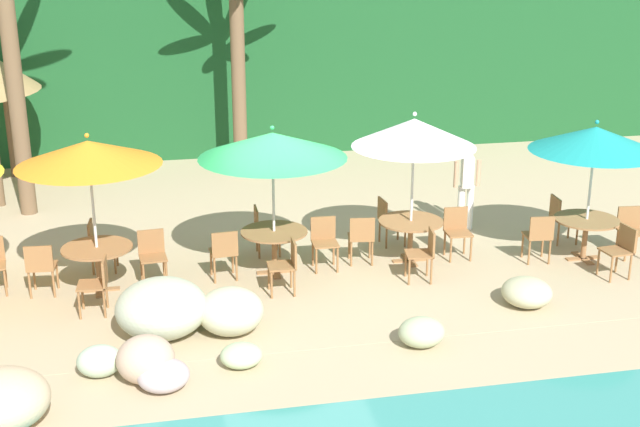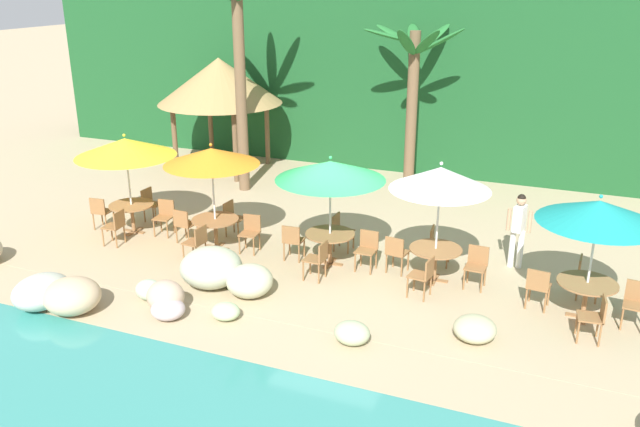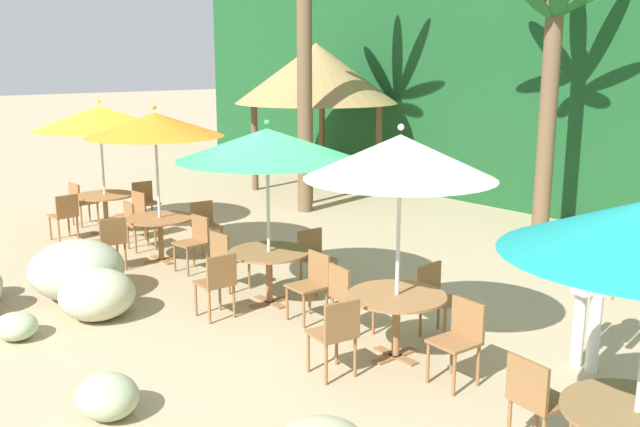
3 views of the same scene
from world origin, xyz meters
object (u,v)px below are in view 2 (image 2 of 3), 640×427
at_px(chair_white_inland, 437,243).
at_px(chair_yellow_left, 101,211).
at_px(dining_table_orange, 215,224).
at_px(umbrella_white, 440,178).
at_px(chair_green_left, 293,240).
at_px(dining_table_yellow, 132,209).
at_px(chair_yellow_seaward, 165,215).
at_px(umbrella_yellow, 125,147).
at_px(umbrella_green, 330,170).
at_px(chair_orange_inland, 232,216).
at_px(dining_table_white, 435,254).
at_px(chair_orange_left, 184,223).
at_px(umbrella_teal, 599,212).
at_px(chair_teal_inland, 585,275).
at_px(chair_teal_left, 538,285).
at_px(palm_tree_nearest, 239,44).
at_px(palm_tree_second, 413,76).
at_px(dining_table_green, 330,238).
at_px(palapa_hut, 219,81).
at_px(waiter_in_white, 519,225).
at_px(chair_orange_seaward, 251,230).
at_px(chair_white_left, 396,252).
at_px(chair_green_seaward, 367,247).
at_px(umbrella_orange, 211,156).
at_px(chair_white_seaward, 477,264).
at_px(chair_white_right, 424,274).
at_px(dining_table_teal, 587,288).
at_px(chair_teal_seaward, 636,301).
at_px(chair_green_inland, 340,229).
at_px(chair_yellow_inland, 151,202).
at_px(chair_green_right, 318,258).
at_px(chair_teal_right, 596,315).
at_px(chair_orange_right, 197,241).
at_px(chair_yellow_right, 116,225).

bearing_deg(chair_white_inland, chair_yellow_left, -172.39).
bearing_deg(dining_table_orange, chair_white_inland, 11.90).
bearing_deg(umbrella_white, chair_green_left, -176.53).
height_order(dining_table_yellow, chair_yellow_seaward, chair_yellow_seaward).
distance_m(umbrella_yellow, chair_yellow_left, 1.89).
xyz_separation_m(umbrella_green, chair_white_inland, (2.19, 0.88, -1.67)).
height_order(chair_orange_inland, dining_table_white, chair_orange_inland).
height_order(chair_orange_left, umbrella_teal, umbrella_teal).
bearing_deg(chair_yellow_left, chair_teal_inland, 3.03).
relative_size(chair_teal_left, palm_tree_nearest, 0.14).
bearing_deg(palm_tree_second, umbrella_teal, -52.18).
height_order(chair_yellow_seaward, dining_table_green, chair_yellow_seaward).
xyz_separation_m(chair_orange_inland, palm_tree_nearest, (-1.50, 3.40, 3.75)).
height_order(palapa_hut, waiter_in_white, palapa_hut).
bearing_deg(chair_orange_seaward, umbrella_teal, -3.68).
height_order(chair_yellow_seaward, dining_table_white, chair_yellow_seaward).
distance_m(chair_orange_left, dining_table_green, 3.68).
xyz_separation_m(dining_table_yellow, chair_white_inland, (7.47, 0.94, -0.10)).
bearing_deg(dining_table_green, palapa_hut, 136.26).
bearing_deg(dining_table_green, chair_white_left, 2.73).
bearing_deg(chair_green_seaward, dining_table_yellow, -178.86).
xyz_separation_m(umbrella_yellow, umbrella_orange, (2.46, -0.11, 0.05)).
bearing_deg(umbrella_white, chair_orange_inland, 173.00).
height_order(chair_white_seaward, chair_white_right, same).
xyz_separation_m(umbrella_orange, umbrella_teal, (8.13, -0.31, -0.11)).
bearing_deg(palm_tree_second, chair_yellow_left, -134.53).
bearing_deg(chair_green_left, dining_table_orange, -179.35).
xyz_separation_m(umbrella_green, dining_table_teal, (5.32, -0.48, -1.57)).
bearing_deg(chair_teal_seaward, chair_white_inland, 161.16).
bearing_deg(chair_green_inland, chair_yellow_inland, -179.35).
bearing_deg(dining_table_teal, dining_table_orange, 177.85).
height_order(dining_table_green, palm_tree_nearest, palm_tree_nearest).
bearing_deg(chair_white_right, dining_table_yellow, 174.35).
bearing_deg(chair_orange_seaward, chair_teal_inland, 3.03).
relative_size(umbrella_green, chair_white_left, 2.88).
distance_m(chair_white_right, palapa_hut, 10.95).
relative_size(umbrella_yellow, chair_green_left, 2.91).
relative_size(chair_yellow_left, dining_table_white, 0.79).
distance_m(chair_green_right, chair_white_right, 2.25).
relative_size(chair_white_seaward, chair_teal_seaward, 1.00).
xyz_separation_m(dining_table_orange, chair_green_left, (1.97, 0.02, -0.10)).
relative_size(chair_teal_inland, chair_teal_right, 1.00).
height_order(chair_yellow_seaward, chair_yellow_left, same).
bearing_deg(dining_table_orange, chair_orange_right, -87.85).
distance_m(dining_table_yellow, umbrella_teal, 10.71).
xyz_separation_m(umbrella_yellow, chair_orange_right, (2.49, -0.97, -1.68)).
distance_m(chair_yellow_right, umbrella_green, 5.45).
height_order(palm_tree_second, waiter_in_white, palm_tree_second).
bearing_deg(chair_teal_right, chair_yellow_inland, 169.00).
bearing_deg(chair_green_right, chair_yellow_right, -179.49).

